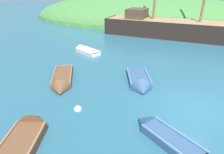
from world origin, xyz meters
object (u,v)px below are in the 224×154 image
at_px(rowboat_outer_left, 140,83).
at_px(rowboat_far, 62,81).
at_px(rowboat_near_dock, 85,51).
at_px(rowboat_center, 24,140).
at_px(buoy_white, 78,109).
at_px(rowboat_portside, 163,136).
at_px(sailing_ship, 171,30).

relative_size(rowboat_outer_left, rowboat_far, 0.86).
bearing_deg(rowboat_outer_left, rowboat_far, -94.09).
distance_m(rowboat_near_dock, rowboat_center, 11.18).
bearing_deg(rowboat_near_dock, buoy_white, 140.57).
bearing_deg(buoy_white, rowboat_center, -112.71).
bearing_deg(rowboat_portside, rowboat_near_dock, -13.85).
bearing_deg(rowboat_portside, sailing_ship, -52.81).
bearing_deg(rowboat_outer_left, buoy_white, -53.80).
height_order(rowboat_near_dock, buoy_white, rowboat_near_dock).
xyz_separation_m(rowboat_near_dock, buoy_white, (3.11, -8.42, -0.10)).
bearing_deg(rowboat_outer_left, rowboat_portside, 2.44).
xyz_separation_m(rowboat_outer_left, rowboat_center, (-3.67, -5.99, 0.01)).
distance_m(rowboat_portside, rowboat_far, 7.03).
distance_m(rowboat_near_dock, rowboat_far, 6.13).
xyz_separation_m(rowboat_portside, rowboat_far, (-6.22, 3.29, 0.00)).
bearing_deg(buoy_white, rowboat_outer_left, 52.82).
distance_m(rowboat_portside, buoy_white, 4.19).
relative_size(sailing_ship, rowboat_near_dock, 6.05).
relative_size(rowboat_portside, buoy_white, 7.57).
bearing_deg(sailing_ship, rowboat_outer_left, -89.63).
bearing_deg(buoy_white, rowboat_near_dock, 110.27).
bearing_deg(rowboat_far, buoy_white, 18.49).
distance_m(rowboat_far, buoy_white, 3.18).
bearing_deg(rowboat_far, rowboat_near_dock, 165.76).
bearing_deg(rowboat_far, rowboat_outer_left, 79.06).
bearing_deg(rowboat_outer_left, rowboat_center, -48.10).
height_order(rowboat_center, buoy_white, rowboat_center).
bearing_deg(rowboat_far, rowboat_center, -11.47).
height_order(sailing_ship, rowboat_far, sailing_ship).
relative_size(rowboat_portside, rowboat_far, 0.76).
bearing_deg(rowboat_portside, rowboat_center, 56.21).
bearing_deg(rowboat_center, rowboat_far, -1.28).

